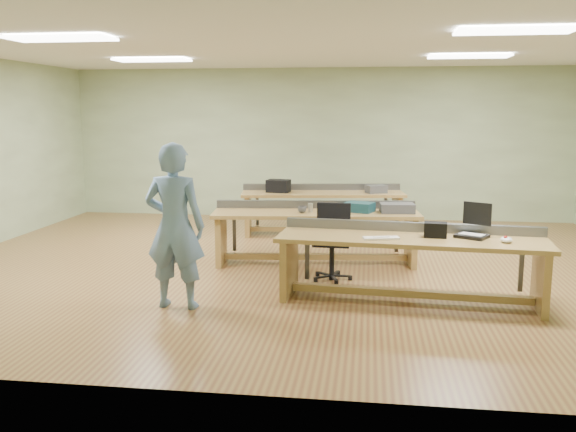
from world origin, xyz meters
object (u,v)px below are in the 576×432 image
object	(u,v)px
camera_bag	(435,230)
person	(175,226)
mug	(302,209)
workbench_back	(322,203)
laptop_base	(472,236)
workbench_front	(410,253)
task_chair	(332,252)
workbench_mid	(316,225)
drinks_can	(311,208)
parts_bin_grey	(397,208)
parts_bin_teal	(360,207)

from	to	relation	value
camera_bag	person	bearing A→B (deg)	-162.54
camera_bag	mug	bearing A→B (deg)	144.82
workbench_back	laptop_base	world-z (taller)	workbench_back
workbench_back	mug	world-z (taller)	workbench_back
workbench_front	task_chair	world-z (taller)	task_chair
camera_bag	mug	size ratio (longest dim) A/B	2.06
workbench_mid	drinks_can	size ratio (longest dim) A/B	23.33
workbench_mid	workbench_back	world-z (taller)	same
parts_bin_grey	task_chair	bearing A→B (deg)	-134.65
workbench_back	camera_bag	xyz separation A→B (m)	(1.55, -3.72, 0.28)
workbench_mid	person	bearing A→B (deg)	-127.56
workbench_front	workbench_mid	world-z (taller)	same
workbench_front	parts_bin_teal	size ratio (longest dim) A/B	8.08
workbench_back	parts_bin_grey	world-z (taller)	parts_bin_grey
drinks_can	parts_bin_teal	bearing A→B (deg)	10.72
workbench_back	mug	xyz separation A→B (m)	(-0.11, -2.26, 0.24)
workbench_mid	laptop_base	xyz separation A→B (m)	(1.89, -1.59, 0.21)
workbench_front	mug	xyz separation A→B (m)	(-1.40, 1.48, 0.24)
person	task_chair	distance (m)	2.21
workbench_mid	parts_bin_teal	world-z (taller)	parts_bin_teal
parts_bin_grey	workbench_back	bearing A→B (deg)	120.37
workbench_front	task_chair	xyz separation A→B (m)	(-0.93, 0.82, -0.20)
camera_bag	mug	distance (m)	2.22
workbench_back	task_chair	distance (m)	2.94
workbench_mid	person	size ratio (longest dim) A/B	1.62
laptop_base	parts_bin_teal	xyz separation A→B (m)	(-1.28, 1.64, 0.05)
workbench_front	parts_bin_grey	xyz separation A→B (m)	(-0.08, 1.68, 0.25)
camera_bag	task_chair	size ratio (longest dim) A/B	0.26
parts_bin_teal	mug	size ratio (longest dim) A/B	3.13
workbench_back	workbench_mid	bearing A→B (deg)	-96.08
laptop_base	task_chair	xyz separation A→B (m)	(-1.61, 0.78, -0.41)
camera_bag	parts_bin_grey	xyz separation A→B (m)	(-0.35, 1.67, -0.02)
person	laptop_base	bearing A→B (deg)	-167.58
task_chair	drinks_can	world-z (taller)	task_chair
mug	parts_bin_teal	bearing A→B (deg)	14.53
person	camera_bag	bearing A→B (deg)	-166.66
workbench_mid	drinks_can	xyz separation A→B (m)	(-0.07, -0.08, 0.26)
workbench_back	drinks_can	world-z (taller)	drinks_can
parts_bin_teal	parts_bin_grey	bearing A→B (deg)	0.37
camera_bag	parts_bin_teal	world-z (taller)	camera_bag
laptop_base	mug	bearing A→B (deg)	176.22
workbench_front	person	xyz separation A→B (m)	(-2.57, -0.56, 0.35)
workbench_front	workbench_back	world-z (taller)	same
camera_bag	parts_bin_teal	xyz separation A→B (m)	(-0.87, 1.67, -0.02)
workbench_front	mug	bearing A→B (deg)	138.16
mug	person	bearing A→B (deg)	-119.92
parts_bin_teal	drinks_can	xyz separation A→B (m)	(-0.68, -0.13, -0.00)
person	mug	world-z (taller)	person
workbench_front	mug	world-z (taller)	workbench_front
person	mug	distance (m)	2.35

